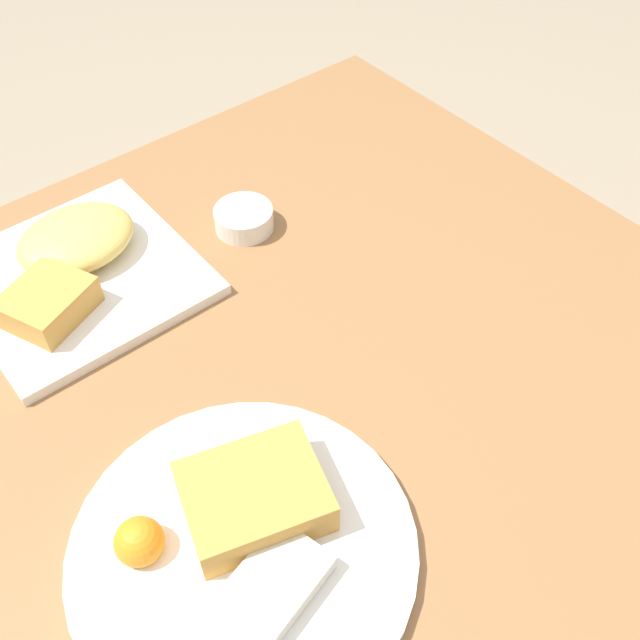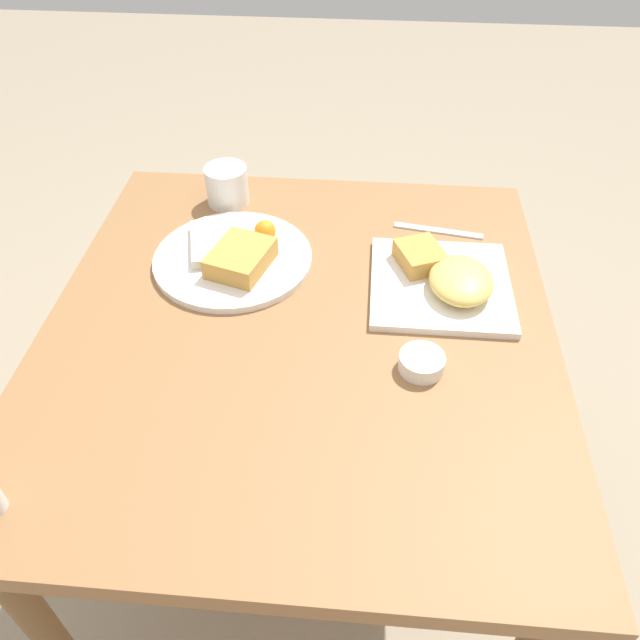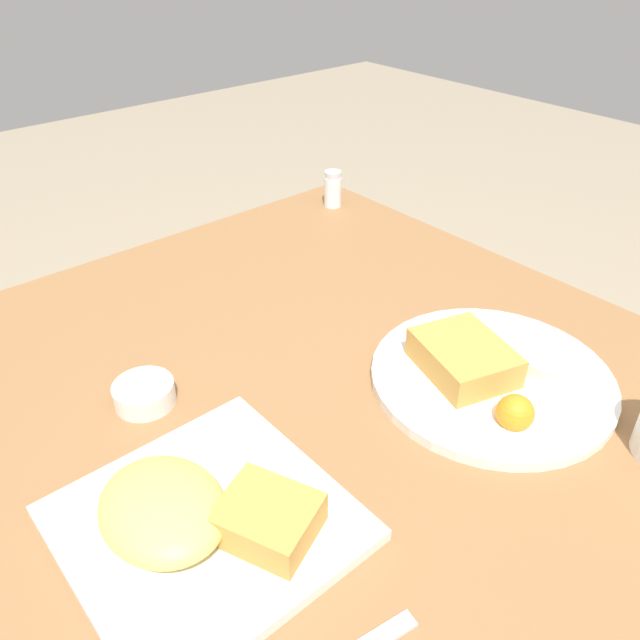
{
  "view_description": "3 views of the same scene",
  "coord_description": "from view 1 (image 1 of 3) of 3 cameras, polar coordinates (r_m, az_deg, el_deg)",
  "views": [
    {
      "loc": [
        0.29,
        0.41,
        1.38
      ],
      "look_at": [
        -0.04,
        0.01,
        0.8
      ],
      "focal_mm": 42.0,
      "sensor_mm": 36.0,
      "label": 1
    },
    {
      "loc": [
        -0.79,
        -0.1,
        1.5
      ],
      "look_at": [
        -0.03,
        -0.04,
        0.78
      ],
      "focal_mm": 35.0,
      "sensor_mm": 36.0,
      "label": 2
    },
    {
      "loc": [
        0.49,
        -0.42,
        1.26
      ],
      "look_at": [
        -0.03,
        0.03,
        0.8
      ],
      "focal_mm": 35.0,
      "sensor_mm": 36.0,
      "label": 3
    }
  ],
  "objects": [
    {
      "name": "ground_plane",
      "position": [
        1.47,
        -1.46,
        -21.69
      ],
      "size": [
        8.0,
        8.0,
        0.0
      ],
      "primitive_type": "plane",
      "color": "gray"
    },
    {
      "name": "sauce_ramekin",
      "position": [
        0.96,
        -5.83,
        7.73
      ],
      "size": [
        0.07,
        0.07,
        0.03
      ],
      "color": "white",
      "rests_on": "dining_table"
    },
    {
      "name": "plate_square_near",
      "position": [
        0.93,
        -18.22,
        3.93
      ],
      "size": [
        0.26,
        0.26,
        0.06
      ],
      "color": "white",
      "rests_on": "dining_table"
    },
    {
      "name": "plate_oval_far",
      "position": [
        0.69,
        -5.9,
        -16.41
      ],
      "size": [
        0.31,
        0.31,
        0.05
      ],
      "color": "white",
      "rests_on": "dining_table"
    },
    {
      "name": "dining_table",
      "position": [
        0.88,
        -2.28,
        -6.78
      ],
      "size": [
        0.97,
        0.89,
        0.75
      ],
      "color": "olive",
      "rests_on": "ground_plane"
    }
  ]
}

